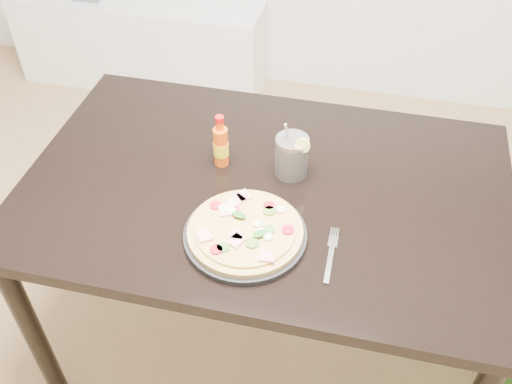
% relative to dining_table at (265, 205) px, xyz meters
% --- Properties ---
extents(dining_table, '(1.40, 0.90, 0.75)m').
position_rel_dining_table_xyz_m(dining_table, '(0.00, 0.00, 0.00)').
color(dining_table, black).
rests_on(dining_table, ground).
extents(plate, '(0.32, 0.32, 0.02)m').
position_rel_dining_table_xyz_m(plate, '(-0.01, -0.21, 0.09)').
color(plate, black).
rests_on(plate, dining_table).
extents(pizza, '(0.30, 0.30, 0.03)m').
position_rel_dining_table_xyz_m(pizza, '(-0.01, -0.21, 0.11)').
color(pizza, tan).
rests_on(pizza, plate).
extents(hot_sauce_bottle, '(0.06, 0.06, 0.17)m').
position_rel_dining_table_xyz_m(hot_sauce_bottle, '(-0.15, 0.06, 0.15)').
color(hot_sauce_bottle, '#EA530D').
rests_on(hot_sauce_bottle, dining_table).
extents(cola_cup, '(0.10, 0.10, 0.19)m').
position_rel_dining_table_xyz_m(cola_cup, '(0.06, 0.07, 0.14)').
color(cola_cup, black).
rests_on(cola_cup, dining_table).
extents(fork, '(0.02, 0.19, 0.00)m').
position_rel_dining_table_xyz_m(fork, '(0.22, -0.22, 0.09)').
color(fork, silver).
rests_on(fork, dining_table).
extents(media_console, '(1.40, 0.34, 0.50)m').
position_rel_dining_table_xyz_m(media_console, '(-1.06, 1.54, -0.42)').
color(media_console, white).
rests_on(media_console, ground).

